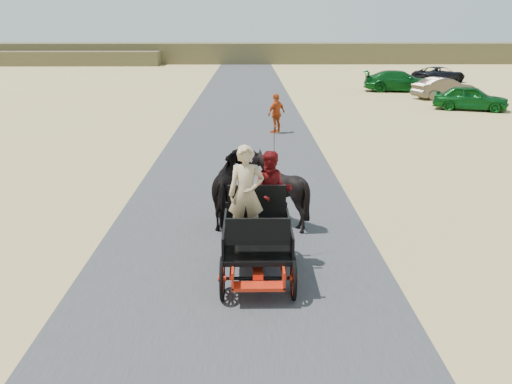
{
  "coord_description": "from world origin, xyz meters",
  "views": [
    {
      "loc": [
        0.25,
        -10.06,
        4.59
      ],
      "look_at": [
        0.41,
        1.44,
        1.2
      ],
      "focal_mm": 40.0,
      "sensor_mm": 36.0,
      "label": 1
    }
  ],
  "objects_px": {
    "pedestrian": "(276,113)",
    "car_a": "(471,98)",
    "car_d": "(439,75)",
    "horse_right": "(278,189)",
    "car_c": "(400,81)",
    "car_b": "(443,88)",
    "carriage": "(257,259)",
    "horse_left": "(232,190)"
  },
  "relations": [
    {
      "from": "carriage",
      "to": "horse_right",
      "type": "height_order",
      "value": "horse_right"
    },
    {
      "from": "car_b",
      "to": "car_d",
      "type": "distance_m",
      "value": 10.61
    },
    {
      "from": "horse_left",
      "to": "horse_right",
      "type": "height_order",
      "value": "horse_right"
    },
    {
      "from": "carriage",
      "to": "car_b",
      "type": "height_order",
      "value": "car_b"
    },
    {
      "from": "pedestrian",
      "to": "car_a",
      "type": "distance_m",
      "value": 13.0
    },
    {
      "from": "pedestrian",
      "to": "car_a",
      "type": "bearing_deg",
      "value": 166.49
    },
    {
      "from": "car_a",
      "to": "pedestrian",
      "type": "bearing_deg",
      "value": 143.4
    },
    {
      "from": "pedestrian",
      "to": "car_d",
      "type": "height_order",
      "value": "pedestrian"
    },
    {
      "from": "pedestrian",
      "to": "car_d",
      "type": "relative_size",
      "value": 0.37
    },
    {
      "from": "car_a",
      "to": "car_b",
      "type": "bearing_deg",
      "value": 19.76
    },
    {
      "from": "horse_left",
      "to": "car_b",
      "type": "xyz_separation_m",
      "value": [
        12.92,
        23.82,
        -0.18
      ]
    },
    {
      "from": "horse_right",
      "to": "car_d",
      "type": "xyz_separation_m",
      "value": [
        14.84,
        33.99,
        -0.2
      ]
    },
    {
      "from": "horse_left",
      "to": "car_c",
      "type": "height_order",
      "value": "horse_left"
    },
    {
      "from": "car_a",
      "to": "car_b",
      "type": "distance_m",
      "value": 5.18
    },
    {
      "from": "horse_left",
      "to": "car_a",
      "type": "bearing_deg",
      "value": -124.31
    },
    {
      "from": "horse_left",
      "to": "horse_right",
      "type": "distance_m",
      "value": 1.1
    },
    {
      "from": "car_b",
      "to": "car_d",
      "type": "xyz_separation_m",
      "value": [
        3.02,
        10.17,
        -0.01
      ]
    },
    {
      "from": "pedestrian",
      "to": "car_c",
      "type": "height_order",
      "value": "pedestrian"
    },
    {
      "from": "horse_right",
      "to": "car_c",
      "type": "relative_size",
      "value": 0.34
    },
    {
      "from": "horse_left",
      "to": "car_d",
      "type": "xyz_separation_m",
      "value": [
        15.94,
        33.99,
        -0.2
      ]
    },
    {
      "from": "car_c",
      "to": "horse_right",
      "type": "bearing_deg",
      "value": 167.81
    },
    {
      "from": "horse_left",
      "to": "pedestrian",
      "type": "bearing_deg",
      "value": -97.78
    },
    {
      "from": "car_b",
      "to": "car_c",
      "type": "bearing_deg",
      "value": 6.33
    },
    {
      "from": "carriage",
      "to": "car_d",
      "type": "xyz_separation_m",
      "value": [
        15.39,
        36.99,
        0.29
      ]
    },
    {
      "from": "horse_right",
      "to": "car_c",
      "type": "height_order",
      "value": "horse_right"
    },
    {
      "from": "carriage",
      "to": "horse_left",
      "type": "bearing_deg",
      "value": 100.39
    },
    {
      "from": "horse_left",
      "to": "car_c",
      "type": "xyz_separation_m",
      "value": [
        11.12,
        27.79,
        -0.12
      ]
    },
    {
      "from": "carriage",
      "to": "car_a",
      "type": "bearing_deg",
      "value": 60.65
    },
    {
      "from": "carriage",
      "to": "horse_right",
      "type": "relative_size",
      "value": 1.41
    },
    {
      "from": "carriage",
      "to": "horse_left",
      "type": "relative_size",
      "value": 1.2
    },
    {
      "from": "carriage",
      "to": "pedestrian",
      "type": "xyz_separation_m",
      "value": [
        1.07,
        14.87,
        0.5
      ]
    },
    {
      "from": "horse_left",
      "to": "car_a",
      "type": "relative_size",
      "value": 0.5
    },
    {
      "from": "pedestrian",
      "to": "car_c",
      "type": "xyz_separation_m",
      "value": [
        9.5,
        15.92,
        -0.13
      ]
    },
    {
      "from": "car_d",
      "to": "horse_right",
      "type": "bearing_deg",
      "value": 124.59
    },
    {
      "from": "carriage",
      "to": "car_a",
      "type": "distance_m",
      "value": 24.83
    },
    {
      "from": "carriage",
      "to": "horse_left",
      "type": "distance_m",
      "value": 3.09
    },
    {
      "from": "carriage",
      "to": "pedestrian",
      "type": "relative_size",
      "value": 1.39
    },
    {
      "from": "horse_right",
      "to": "car_d",
      "type": "height_order",
      "value": "horse_right"
    },
    {
      "from": "horse_left",
      "to": "horse_right",
      "type": "xyz_separation_m",
      "value": [
        1.1,
        0.0,
        0.0
      ]
    },
    {
      "from": "carriage",
      "to": "car_c",
      "type": "height_order",
      "value": "car_c"
    },
    {
      "from": "pedestrian",
      "to": "carriage",
      "type": "bearing_deg",
      "value": 40.97
    },
    {
      "from": "car_a",
      "to": "carriage",
      "type": "bearing_deg",
      "value": 172.65
    }
  ]
}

